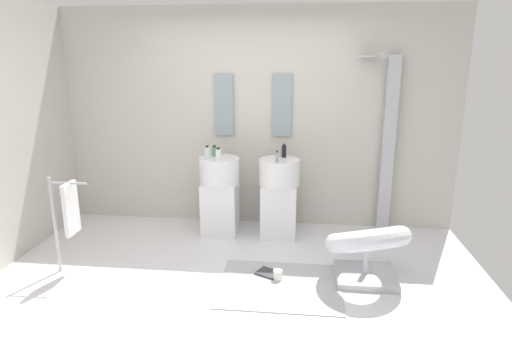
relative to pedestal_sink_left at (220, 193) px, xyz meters
The scene contains 17 objects.
ground_plane 1.36m from the pedestal_sink_left, 74.15° to the right, with size 4.80×3.60×0.04m, color silver.
rear_partition 0.99m from the pedestal_sink_left, 51.93° to the left, with size 4.80×0.10×2.60m, color beige.
pedestal_sink_left is the anchor object (origin of this frame).
pedestal_sink_right 0.69m from the pedestal_sink_left, ahead, with size 0.46×0.46×1.01m.
vanity_mirror_left 1.05m from the pedestal_sink_left, 90.00° to the left, with size 0.22×0.03×0.72m, color #8C9EA8.
vanity_mirror_right 1.26m from the pedestal_sink_left, 28.22° to the left, with size 0.22×0.03×0.72m, color #8C9EA8.
shower_column 2.03m from the pedestal_sink_left, ahead, with size 0.49×0.24×2.05m.
lounge_chair 1.83m from the pedestal_sink_left, 31.25° to the right, with size 1.02×1.02×0.65m.
towel_rack 1.66m from the pedestal_sink_left, 137.93° to the right, with size 0.37×0.22×0.95m.
area_rug 1.47m from the pedestal_sink_left, 56.53° to the right, with size 1.11×0.88×0.01m, color #B2B2B7.
magazine_charcoal 1.26m from the pedestal_sink_left, 56.43° to the right, with size 0.21×0.17×0.02m, color #38383D.
coffee_mug 1.37m from the pedestal_sink_left, 55.14° to the right, with size 0.09×0.09×0.09m, color white.
soap_bottle_green 0.49m from the pedestal_sink_left, 129.79° to the left, with size 0.06×0.06×0.13m.
soap_bottle_black 0.89m from the pedestal_sink_left, ahead, with size 0.05×0.05×0.16m.
soap_bottle_clear 0.52m from the pedestal_sink_left, 147.52° to the right, with size 0.06×0.06×0.16m.
soap_bottle_grey 0.84m from the pedestal_sink_left, 11.99° to the right, with size 0.04×0.04×0.13m.
soap_bottle_white 0.51m from the pedestal_sink_left, 82.30° to the right, with size 0.06×0.06×0.15m.
Camera 1 is at (0.59, -3.45, 2.02)m, focal length 29.95 mm.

